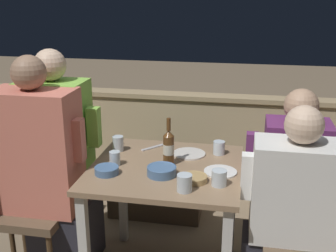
{
  "coord_description": "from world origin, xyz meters",
  "views": [
    {
      "loc": [
        0.42,
        -2.15,
        1.71
      ],
      "look_at": [
        0.0,
        0.06,
        0.97
      ],
      "focal_mm": 45.0,
      "sensor_mm": 36.0,
      "label": 1
    }
  ],
  "objects_px": {
    "person_coral_top": "(44,175)",
    "potted_plant": "(328,190)",
    "chair_left_far": "(36,179)",
    "person_green_blouse": "(63,158)",
    "person_purple_stripe": "(287,187)",
    "chair_left_near": "(16,195)",
    "chair_right_near": "(327,228)",
    "beer_bottle": "(169,147)",
    "person_white_polo": "(287,216)",
    "chair_right_far": "(321,199)"
  },
  "relations": [
    {
      "from": "chair_right_far",
      "to": "person_white_polo",
      "type": "bearing_deg",
      "value": -124.66
    },
    {
      "from": "chair_left_far",
      "to": "chair_right_near",
      "type": "height_order",
      "value": "same"
    },
    {
      "from": "chair_left_near",
      "to": "potted_plant",
      "type": "xyz_separation_m",
      "value": [
        1.89,
        0.69,
        -0.13
      ]
    },
    {
      "from": "person_coral_top",
      "to": "chair_right_near",
      "type": "relative_size",
      "value": 1.57
    },
    {
      "from": "beer_bottle",
      "to": "potted_plant",
      "type": "distance_m",
      "value": 1.22
    },
    {
      "from": "person_green_blouse",
      "to": "person_coral_top",
      "type": "bearing_deg",
      "value": -92.52
    },
    {
      "from": "person_coral_top",
      "to": "chair_right_far",
      "type": "distance_m",
      "value": 1.61
    },
    {
      "from": "chair_left_far",
      "to": "potted_plant",
      "type": "xyz_separation_m",
      "value": [
        1.88,
        0.46,
        -0.13
      ]
    },
    {
      "from": "chair_left_far",
      "to": "person_white_polo",
      "type": "xyz_separation_m",
      "value": [
        1.55,
        -0.27,
        0.05
      ]
    },
    {
      "from": "chair_left_far",
      "to": "chair_right_far",
      "type": "bearing_deg",
      "value": 1.67
    },
    {
      "from": "person_white_polo",
      "to": "chair_right_far",
      "type": "height_order",
      "value": "person_white_polo"
    },
    {
      "from": "chair_right_near",
      "to": "beer_bottle",
      "type": "xyz_separation_m",
      "value": [
        -0.86,
        0.18,
        0.32
      ]
    },
    {
      "from": "chair_left_far",
      "to": "beer_bottle",
      "type": "distance_m",
      "value": 0.95
    },
    {
      "from": "person_coral_top",
      "to": "chair_left_far",
      "type": "relative_size",
      "value": 1.57
    },
    {
      "from": "chair_left_far",
      "to": "person_purple_stripe",
      "type": "bearing_deg",
      "value": 1.89
    },
    {
      "from": "potted_plant",
      "to": "chair_right_far",
      "type": "bearing_deg",
      "value": -105.94
    },
    {
      "from": "potted_plant",
      "to": "person_green_blouse",
      "type": "bearing_deg",
      "value": -164.86
    },
    {
      "from": "chair_left_near",
      "to": "chair_right_near",
      "type": "xyz_separation_m",
      "value": [
        1.76,
        -0.04,
        0.0
      ]
    },
    {
      "from": "person_coral_top",
      "to": "person_white_polo",
      "type": "xyz_separation_m",
      "value": [
        1.36,
        -0.04,
        -0.1
      ]
    },
    {
      "from": "chair_left_far",
      "to": "beer_bottle",
      "type": "bearing_deg",
      "value": -5.75
    },
    {
      "from": "person_white_polo",
      "to": "beer_bottle",
      "type": "bearing_deg",
      "value": 164.84
    },
    {
      "from": "chair_right_near",
      "to": "potted_plant",
      "type": "distance_m",
      "value": 0.75
    },
    {
      "from": "potted_plant",
      "to": "person_purple_stripe",
      "type": "bearing_deg",
      "value": -128.03
    },
    {
      "from": "person_green_blouse",
      "to": "chair_right_near",
      "type": "xyz_separation_m",
      "value": [
        1.55,
        -0.27,
        -0.16
      ]
    },
    {
      "from": "chair_left_near",
      "to": "chair_left_far",
      "type": "xyz_separation_m",
      "value": [
        0.01,
        0.23,
        0.0
      ]
    },
    {
      "from": "person_white_polo",
      "to": "beer_bottle",
      "type": "relative_size",
      "value": 4.28
    },
    {
      "from": "chair_left_near",
      "to": "person_purple_stripe",
      "type": "xyz_separation_m",
      "value": [
        1.58,
        0.28,
        0.06
      ]
    },
    {
      "from": "chair_right_near",
      "to": "chair_left_near",
      "type": "bearing_deg",
      "value": 178.8
    },
    {
      "from": "person_coral_top",
      "to": "chair_right_far",
      "type": "bearing_deg",
      "value": 10.13
    },
    {
      "from": "chair_left_far",
      "to": "person_white_polo",
      "type": "distance_m",
      "value": 1.57
    },
    {
      "from": "chair_left_near",
      "to": "person_white_polo",
      "type": "height_order",
      "value": "person_white_polo"
    },
    {
      "from": "chair_right_near",
      "to": "potted_plant",
      "type": "height_order",
      "value": "chair_right_near"
    },
    {
      "from": "person_coral_top",
      "to": "potted_plant",
      "type": "xyz_separation_m",
      "value": [
        1.7,
        0.69,
        -0.28
      ]
    },
    {
      "from": "person_coral_top",
      "to": "person_purple_stripe",
      "type": "bearing_deg",
      "value": 11.57
    },
    {
      "from": "chair_right_far",
      "to": "beer_bottle",
      "type": "height_order",
      "value": "beer_bottle"
    },
    {
      "from": "chair_left_far",
      "to": "chair_right_near",
      "type": "relative_size",
      "value": 1.0
    },
    {
      "from": "chair_left_far",
      "to": "person_green_blouse",
      "type": "distance_m",
      "value": 0.25
    },
    {
      "from": "chair_left_near",
      "to": "chair_right_far",
      "type": "distance_m",
      "value": 1.8
    },
    {
      "from": "chair_left_near",
      "to": "chair_right_near",
      "type": "height_order",
      "value": "same"
    },
    {
      "from": "chair_left_near",
      "to": "beer_bottle",
      "type": "relative_size",
      "value": 3.16
    },
    {
      "from": "chair_left_far",
      "to": "chair_right_far",
      "type": "height_order",
      "value": "same"
    },
    {
      "from": "chair_right_far",
      "to": "potted_plant",
      "type": "distance_m",
      "value": 0.44
    },
    {
      "from": "chair_right_far",
      "to": "person_green_blouse",
      "type": "bearing_deg",
      "value": -178.12
    },
    {
      "from": "chair_right_far",
      "to": "potted_plant",
      "type": "xyz_separation_m",
      "value": [
        0.12,
        0.4,
        -0.13
      ]
    },
    {
      "from": "person_green_blouse",
      "to": "person_purple_stripe",
      "type": "height_order",
      "value": "person_green_blouse"
    },
    {
      "from": "chair_right_near",
      "to": "person_coral_top",
      "type": "bearing_deg",
      "value": 178.65
    },
    {
      "from": "chair_right_far",
      "to": "person_purple_stripe",
      "type": "height_order",
      "value": "person_purple_stripe"
    },
    {
      "from": "chair_left_near",
      "to": "beer_bottle",
      "type": "bearing_deg",
      "value": 8.97
    },
    {
      "from": "person_purple_stripe",
      "to": "beer_bottle",
      "type": "bearing_deg",
      "value": -168.26
    },
    {
      "from": "chair_left_far",
      "to": "person_coral_top",
      "type": "bearing_deg",
      "value": -51.36
    }
  ]
}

